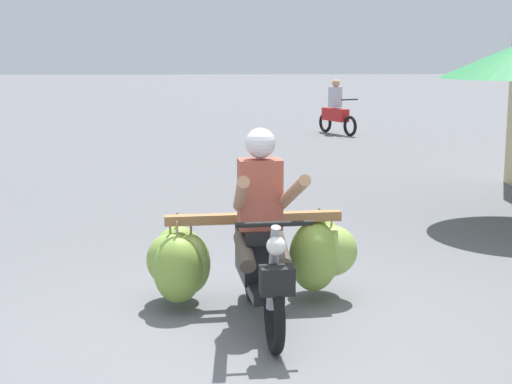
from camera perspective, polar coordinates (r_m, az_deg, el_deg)
name	(u,v)px	position (r m, az deg, el deg)	size (l,w,h in m)	color
ground_plane	(248,339)	(6.06, -0.61, -10.68)	(120.00, 120.00, 0.00)	slate
motorbike_main_loaded	(253,253)	(6.62, -0.25, -4.49)	(1.86, 1.89, 1.58)	black
motorbike_distant_ahead_left	(336,112)	(20.17, 5.88, 5.84)	(0.85, 1.48, 1.40)	black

